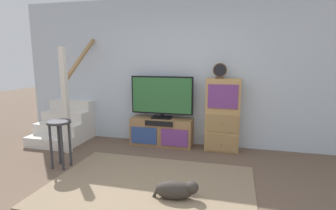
{
  "coord_description": "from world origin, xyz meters",
  "views": [
    {
      "loc": [
        1.02,
        -2.43,
        1.62
      ],
      "look_at": [
        -0.03,
        1.62,
        0.88
      ],
      "focal_mm": 28.49,
      "sensor_mm": 36.0,
      "label": 1
    }
  ],
  "objects": [
    {
      "name": "dog",
      "position": [
        0.4,
        0.36,
        0.12
      ],
      "size": [
        0.54,
        0.26,
        0.23
      ],
      "color": "#332D28",
      "rests_on": "ground_plane"
    },
    {
      "name": "back_wall",
      "position": [
        0.0,
        2.46,
        1.35
      ],
      "size": [
        6.4,
        0.12,
        2.7
      ],
      "primitive_type": "cube",
      "color": "silver",
      "rests_on": "ground_plane"
    },
    {
      "name": "television",
      "position": [
        -0.3,
        2.22,
        0.93
      ],
      "size": [
        1.16,
        0.22,
        0.78
      ],
      "color": "black",
      "rests_on": "media_console"
    },
    {
      "name": "staircase",
      "position": [
        -2.24,
        2.2,
        0.37
      ],
      "size": [
        1.0,
        1.36,
        2.2
      ],
      "color": "silver",
      "rests_on": "ground_plane"
    },
    {
      "name": "area_rug",
      "position": [
        0.0,
        0.6,
        0.01
      ],
      "size": [
        2.6,
        1.8,
        0.01
      ],
      "primitive_type": "cube",
      "color": "#847056",
      "rests_on": "ground_plane"
    },
    {
      "name": "side_cabinet",
      "position": [
        0.81,
        2.2,
        0.63
      ],
      "size": [
        0.58,
        0.38,
        1.27
      ],
      "color": "tan",
      "rests_on": "ground_plane"
    },
    {
      "name": "bar_stool_near",
      "position": [
        -1.47,
        0.83,
        0.53
      ],
      "size": [
        0.34,
        0.34,
        0.71
      ],
      "color": "#333338",
      "rests_on": "ground_plane"
    },
    {
      "name": "desk_clock",
      "position": [
        0.74,
        2.19,
        1.4
      ],
      "size": [
        0.24,
        0.08,
        0.26
      ],
      "color": "#4C3823",
      "rests_on": "side_cabinet"
    },
    {
      "name": "media_console",
      "position": [
        -0.3,
        2.19,
        0.26
      ],
      "size": [
        1.15,
        0.38,
        0.51
      ],
      "color": "#997047",
      "rests_on": "ground_plane"
    }
  ]
}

